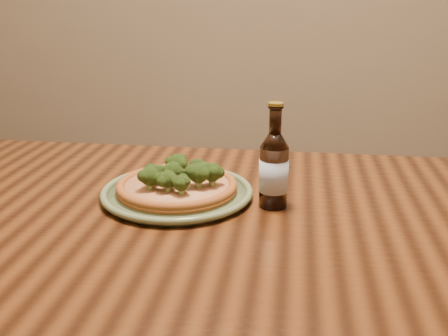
# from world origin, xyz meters

# --- Properties ---
(table) EXTENTS (1.60, 0.90, 0.75)m
(table) POSITION_xyz_m (0.00, 0.10, 0.66)
(table) COLOR #46240F
(table) RESTS_ON ground
(plate) EXTENTS (0.31, 0.31, 0.02)m
(plate) POSITION_xyz_m (0.09, 0.20, 0.76)
(plate) COLOR #5F704D
(plate) RESTS_ON table
(pizza) EXTENTS (0.24, 0.24, 0.07)m
(pizza) POSITION_xyz_m (0.09, 0.20, 0.78)
(pizza) COLOR brown
(pizza) RESTS_ON plate
(beer_bottle) EXTENTS (0.06, 0.06, 0.20)m
(beer_bottle) POSITION_xyz_m (0.29, 0.18, 0.83)
(beer_bottle) COLOR black
(beer_bottle) RESTS_ON table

